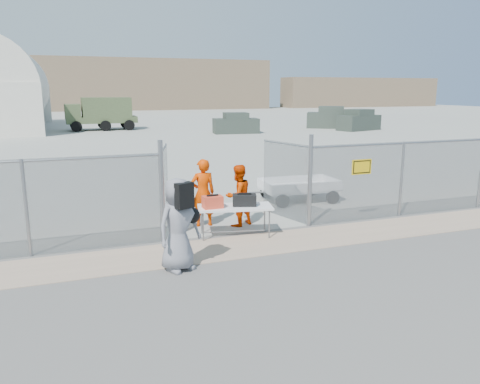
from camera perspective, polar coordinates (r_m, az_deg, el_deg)
name	(u,v)px	position (r m, az deg, el deg)	size (l,w,h in m)	color
ground	(271,259)	(10.45, 3.78, -8.13)	(160.00, 160.00, 0.00)	#4F4E4E
tarmac_inside	(110,125)	(51.23, -15.59, 7.88)	(160.00, 80.00, 0.01)	#999A90
dirt_strip	(254,245)	(11.32, 1.74, -6.44)	(44.00, 1.60, 0.01)	tan
distant_hills	(120,84)	(87.41, -14.40, 12.59)	(140.00, 6.00, 9.00)	#7F684F
chain_link_fence	(240,192)	(11.92, 0.00, 0.00)	(40.00, 0.20, 2.20)	gray
folding_table	(235,221)	(11.86, -0.62, -3.58)	(1.86, 0.77, 0.79)	white
orange_bag	(213,202)	(11.57, -3.37, -1.22)	(0.48, 0.32, 0.30)	#EA492C
black_duffel	(244,200)	(11.79, 0.54, -0.99)	(0.59, 0.35, 0.29)	black
security_worker_left	(203,193)	(12.65, -4.55, -0.11)	(0.68, 0.45, 1.85)	#DE3A00
security_worker_right	(238,196)	(12.68, -0.23, -0.43)	(0.82, 0.64, 1.69)	#DE3A00
visitor	(178,225)	(9.62, -7.53, -3.96)	(0.95, 0.62, 1.94)	gray
utility_trailer	(299,190)	(15.71, 7.20, 0.30)	(3.24, 1.67, 0.78)	white
military_truck	(101,114)	(44.81, -16.54, 9.11)	(6.16, 2.27, 2.94)	#4A5A35
parked_vehicle_near	(236,123)	(39.87, -0.50, 8.38)	(3.76, 1.70, 1.70)	#364038
parked_vehicle_mid	(331,118)	(46.13, 11.04, 8.90)	(4.46, 2.02, 2.02)	#364038
parked_vehicle_far	(359,120)	(44.19, 14.29, 8.49)	(4.10, 1.85, 1.85)	#364038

